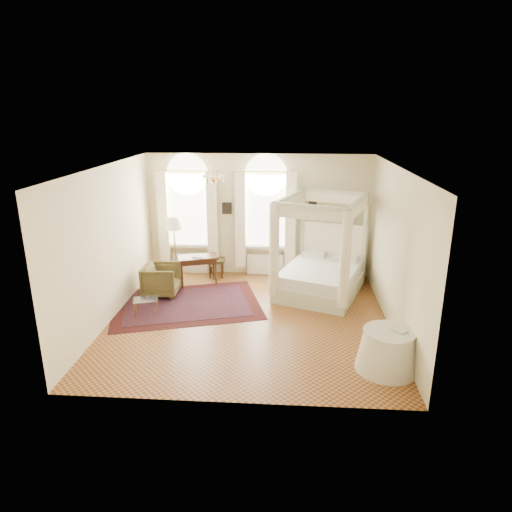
% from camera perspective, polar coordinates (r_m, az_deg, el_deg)
% --- Properties ---
extents(ground, '(6.00, 6.00, 0.00)m').
position_cam_1_polar(ground, '(10.10, -0.87, -7.90)').
color(ground, '#99652C').
rests_on(ground, ground).
extents(room_walls, '(6.00, 6.00, 6.00)m').
position_cam_1_polar(room_walls, '(9.41, -0.92, 3.03)').
color(room_walls, '#FCEBC0').
rests_on(room_walls, ground).
extents(window_left, '(1.62, 0.27, 3.29)m').
position_cam_1_polar(window_left, '(12.58, -8.44, 4.31)').
color(window_left, white).
rests_on(window_left, room_walls).
extents(window_right, '(1.62, 0.27, 3.29)m').
position_cam_1_polar(window_right, '(12.30, 1.19, 4.19)').
color(window_right, white).
rests_on(window_right, room_walls).
extents(chandelier, '(0.51, 0.45, 0.50)m').
position_cam_1_polar(chandelier, '(10.51, -5.33, 9.66)').
color(chandelier, gold).
rests_on(chandelier, room_walls).
extents(wall_pictures, '(2.54, 0.03, 0.39)m').
position_cam_1_polar(wall_pictures, '(12.31, 0.70, 6.13)').
color(wall_pictures, black).
rests_on(wall_pictures, room_walls).
extents(canopy_bed, '(2.47, 2.72, 2.44)m').
position_cam_1_polar(canopy_bed, '(11.35, 8.02, -2.07)').
color(canopy_bed, '#BBC19D').
rests_on(canopy_bed, ground).
extents(nightstand, '(0.53, 0.50, 0.61)m').
position_cam_1_polar(nightstand, '(12.47, 12.16, -1.70)').
color(nightstand, '#3E2511').
rests_on(nightstand, ground).
extents(nightstand_lamp, '(0.30, 0.30, 0.45)m').
position_cam_1_polar(nightstand_lamp, '(12.25, 12.72, 0.87)').
color(nightstand_lamp, gold).
rests_on(nightstand_lamp, nightstand).
extents(writing_desk, '(1.12, 0.81, 0.75)m').
position_cam_1_polar(writing_desk, '(11.97, -7.30, -0.55)').
color(writing_desk, '#3E2511').
rests_on(writing_desk, ground).
extents(laptop, '(0.37, 0.29, 0.03)m').
position_cam_1_polar(laptop, '(11.87, -7.21, -0.08)').
color(laptop, black).
rests_on(laptop, writing_desk).
extents(stool, '(0.46, 0.46, 0.50)m').
position_cam_1_polar(stool, '(12.51, -4.99, -0.75)').
color(stool, '#48421F').
rests_on(stool, ground).
extents(armchair, '(0.88, 0.85, 0.78)m').
position_cam_1_polar(armchair, '(11.48, -11.74, -2.93)').
color(armchair, '#4A4020').
rests_on(armchair, ground).
extents(coffee_table, '(0.63, 0.52, 0.37)m').
position_cam_1_polar(coffee_table, '(10.47, -13.61, -5.45)').
color(coffee_table, silver).
rests_on(coffee_table, ground).
extents(floor_lamp, '(0.45, 0.45, 1.75)m').
position_cam_1_polar(floor_lamp, '(12.05, -10.25, 3.67)').
color(floor_lamp, gold).
rests_on(floor_lamp, ground).
extents(oriental_rug, '(3.92, 3.27, 0.01)m').
position_cam_1_polar(oriental_rug, '(10.94, -8.67, -5.98)').
color(oriental_rug, '#3C0E0E').
rests_on(oriental_rug, ground).
extents(side_table, '(1.09, 1.09, 0.74)m').
position_cam_1_polar(side_table, '(8.46, 16.11, -11.28)').
color(side_table, beige).
rests_on(side_table, ground).
extents(book, '(0.30, 0.31, 0.02)m').
position_cam_1_polar(book, '(8.27, 17.11, -9.04)').
color(book, black).
rests_on(book, side_table).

